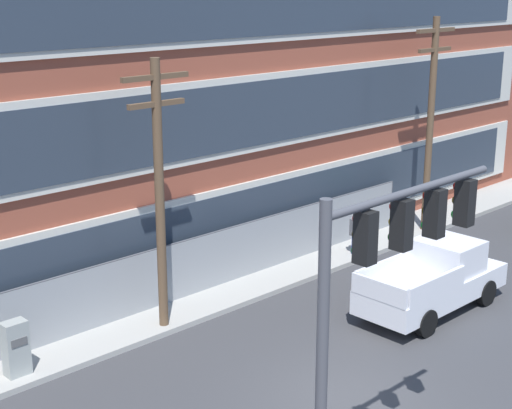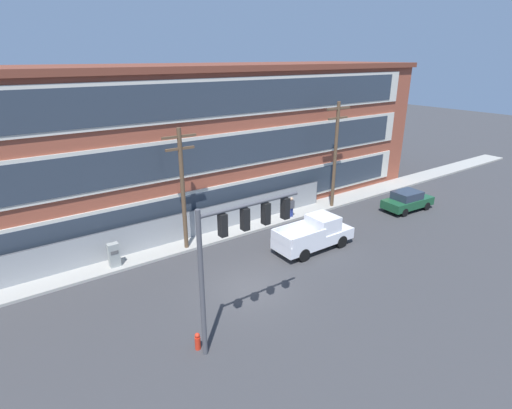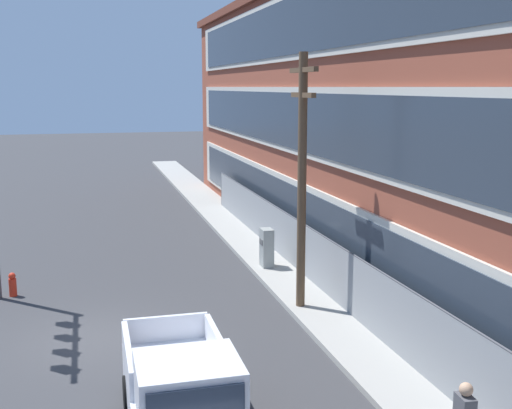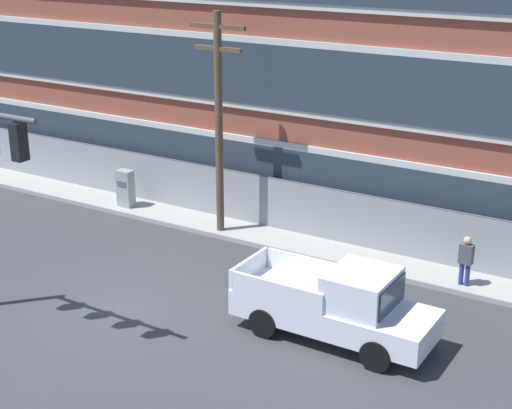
{
  "view_description": "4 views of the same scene",
  "coord_description": "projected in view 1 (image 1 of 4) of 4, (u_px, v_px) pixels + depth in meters",
  "views": [
    {
      "loc": [
        -13.03,
        -10.46,
        9.51
      ],
      "look_at": [
        0.52,
        3.5,
        3.95
      ],
      "focal_mm": 55.0,
      "sensor_mm": 36.0,
      "label": 1
    },
    {
      "loc": [
        -10.21,
        -14.86,
        11.43
      ],
      "look_at": [
        1.72,
        1.89,
        3.73
      ],
      "focal_mm": 28.0,
      "sensor_mm": 36.0,
      "label": 2
    },
    {
      "loc": [
        16.78,
        -0.06,
        6.65
      ],
      "look_at": [
        -0.81,
        4.62,
        3.3
      ],
      "focal_mm": 45.0,
      "sensor_mm": 36.0,
      "label": 3
    },
    {
      "loc": [
        13.48,
        -15.08,
        10.22
      ],
      "look_at": [
        3.31,
        1.72,
        3.15
      ],
      "focal_mm": 55.0,
      "sensor_mm": 36.0,
      "label": 4
    }
  ],
  "objects": [
    {
      "name": "sidewalk_building_side",
      "position": [
        170.0,
        313.0,
        23.09
      ],
      "size": [
        80.0,
        2.08,
        0.16
      ],
      "primitive_type": "cube",
      "color": "#9E9B93",
      "rests_on": "ground"
    },
    {
      "name": "pickup_truck_white",
      "position": [
        435.0,
        280.0,
        23.28
      ],
      "size": [
        5.34,
        2.06,
        2.06
      ],
      "color": "silver",
      "rests_on": "ground"
    },
    {
      "name": "chain_link_fence",
      "position": [
        66.0,
        308.0,
        21.13
      ],
      "size": [
        29.22,
        0.06,
        1.98
      ],
      "color": "gray",
      "rests_on": "ground"
    },
    {
      "name": "utility_pole_midblock",
      "position": [
        431.0,
        117.0,
        29.47
      ],
      "size": [
        2.29,
        0.26,
        8.28
      ],
      "color": "brown",
      "rests_on": "ground"
    },
    {
      "name": "ground_plane",
      "position": [
        343.0,
        398.0,
        18.55
      ],
      "size": [
        160.0,
        160.0,
        0.0
      ],
      "primitive_type": "plane",
      "color": "#38383A"
    },
    {
      "name": "traffic_signal_mast",
      "position": [
        383.0,
        274.0,
        13.4
      ],
      "size": [
        4.74,
        0.43,
        6.32
      ],
      "color": "#4C4C51",
      "rests_on": "ground"
    },
    {
      "name": "pedestrian_near_cabinet",
      "position": [
        356.0,
        232.0,
        27.71
      ],
      "size": [
        0.42,
        0.27,
        1.69
      ],
      "color": "navy",
      "rests_on": "ground"
    },
    {
      "name": "electrical_cabinet",
      "position": [
        16.0,
        351.0,
        19.18
      ],
      "size": [
        0.6,
        0.43,
        1.56
      ],
      "color": "#939993",
      "rests_on": "ground"
    },
    {
      "name": "utility_pole_near_corner",
      "position": [
        159.0,
        186.0,
        21.05
      ],
      "size": [
        2.1,
        0.26,
        7.62
      ],
      "color": "brown",
      "rests_on": "ground"
    },
    {
      "name": "brick_mill_building",
      "position": [
        11.0,
        116.0,
        24.6
      ],
      "size": [
        49.53,
        10.15,
        10.84
      ],
      "color": "brown",
      "rests_on": "ground"
    }
  ]
}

